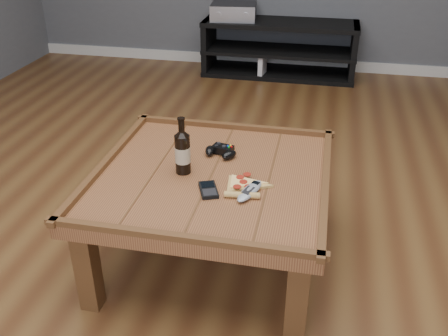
% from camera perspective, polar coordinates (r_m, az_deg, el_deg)
% --- Properties ---
extents(ground, '(6.00, 6.00, 0.00)m').
position_cam_1_polar(ground, '(2.42, -1.25, -9.94)').
color(ground, '#4B2B15').
rests_on(ground, ground).
extents(baseboard, '(5.00, 0.02, 0.10)m').
position_cam_1_polar(baseboard, '(5.06, 6.51, 11.93)').
color(baseboard, silver).
rests_on(baseboard, ground).
extents(coffee_table, '(1.03, 1.03, 0.48)m').
position_cam_1_polar(coffee_table, '(2.20, -1.36, -1.99)').
color(coffee_table, '#582E19').
rests_on(coffee_table, ground).
extents(media_console, '(1.40, 0.45, 0.50)m').
position_cam_1_polar(media_console, '(4.78, 6.32, 13.35)').
color(media_console, black).
rests_on(media_console, ground).
extents(beer_bottle, '(0.07, 0.07, 0.26)m').
position_cam_1_polar(beer_bottle, '(2.14, -4.76, 1.95)').
color(beer_bottle, black).
rests_on(beer_bottle, coffee_table).
extents(game_controller, '(0.16, 0.13, 0.05)m').
position_cam_1_polar(game_controller, '(2.31, -0.37, 1.95)').
color(game_controller, black).
rests_on(game_controller, coffee_table).
extents(pizza_slice, '(0.18, 0.27, 0.03)m').
position_cam_1_polar(pizza_slice, '(2.06, 2.20, -2.01)').
color(pizza_slice, tan).
rests_on(pizza_slice, coffee_table).
extents(smartphone, '(0.11, 0.14, 0.02)m').
position_cam_1_polar(smartphone, '(2.04, -1.78, -2.50)').
color(smartphone, black).
rests_on(smartphone, coffee_table).
extents(remote_control, '(0.11, 0.20, 0.03)m').
position_cam_1_polar(remote_control, '(2.02, 2.97, -2.62)').
color(remote_control, '#8F959B').
rests_on(remote_control, coffee_table).
extents(av_receiver, '(0.44, 0.38, 0.14)m').
position_cam_1_polar(av_receiver, '(4.75, 1.11, 17.47)').
color(av_receiver, black).
rests_on(av_receiver, media_console).
extents(game_console, '(0.12, 0.18, 0.21)m').
position_cam_1_polar(game_console, '(4.71, 4.39, 11.34)').
color(game_console, slate).
rests_on(game_console, ground).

